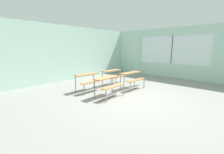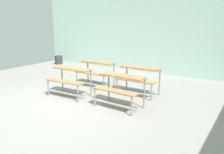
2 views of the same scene
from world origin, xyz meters
The scene contains 7 objects.
ground centered at (0.00, 0.00, -0.03)m, with size 10.00×9.00×0.05m, color gray.
wall_back centered at (0.00, 4.50, 1.50)m, with size 10.00×0.12×3.00m, color silver.
wall_right centered at (5.00, -0.13, 1.45)m, with size 0.12×9.00×3.00m.
desk_bench_r0c0 centered at (-0.41, 0.66, 0.56)m, with size 1.13×0.64×0.74m.
desk_bench_r0c1 centered at (1.13, 0.68, 0.56)m, with size 1.13×0.64×0.74m.
desk_bench_r1c0 centered at (-0.42, 1.80, 0.56)m, with size 1.11×0.61×0.74m.
desk_bench_r1c1 centered at (1.06, 1.76, 0.56)m, with size 1.11×0.61×0.74m.
Camera 1 is at (-4.40, -3.10, 1.81)m, focal length 24.50 mm.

